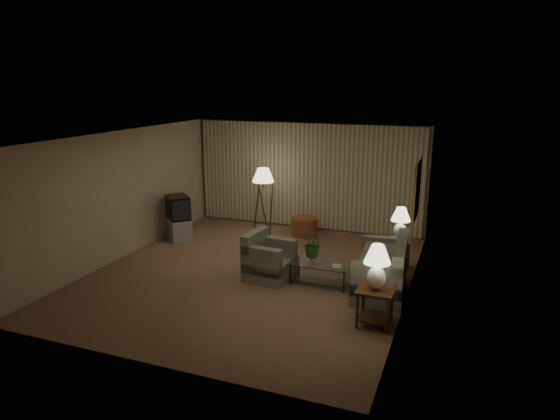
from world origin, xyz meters
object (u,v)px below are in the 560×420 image
object	(u,v)px
crt_tv	(178,207)
armchair	(270,261)
side_table_near	(375,300)
side_table_far	(399,249)
vase	(313,258)
sofa	(381,270)
table_lamp_near	(377,263)
coffee_table	(321,270)
floor_lamp	(263,200)
ottoman	(305,226)
tv_cabinet	(179,229)
table_lamp_far	(401,221)

from	to	relation	value
crt_tv	armchair	bearing A→B (deg)	17.08
side_table_near	side_table_far	world-z (taller)	same
side_table_far	crt_tv	size ratio (longest dim) A/B	0.76
side_table_near	vase	world-z (taller)	side_table_near
side_table_near	sofa	bearing A→B (deg)	96.34
sofa	vase	size ratio (longest dim) A/B	12.96
sofa	armchair	bearing A→B (deg)	-89.13
armchair	table_lamp_near	bearing A→B (deg)	-112.64
sofa	vase	xyz separation A→B (m)	(-1.25, -0.10, 0.10)
sofa	coffee_table	world-z (taller)	sofa
floor_lamp	ottoman	size ratio (longest dim) A/B	2.53
floor_lamp	ottoman	xyz separation A→B (m)	(0.99, 0.25, -0.65)
floor_lamp	table_lamp_near	bearing A→B (deg)	-47.57
crt_tv	floor_lamp	xyz separation A→B (m)	(1.74, 1.11, 0.09)
sofa	ottoman	xyz separation A→B (m)	(-2.32, 2.69, -0.17)
armchair	side_table_near	xyz separation A→B (m)	(2.23, -1.16, 0.06)
armchair	ottoman	world-z (taller)	armchair
table_lamp_near	floor_lamp	world-z (taller)	floor_lamp
coffee_table	tv_cabinet	distance (m)	4.21
armchair	tv_cabinet	xyz separation A→B (m)	(-2.97, 1.52, -0.11)
tv_cabinet	crt_tv	bearing A→B (deg)	0.00
sofa	side_table_far	xyz separation A→B (m)	(0.15, 1.25, 0.01)
side_table_far	coffee_table	distance (m)	1.84
side_table_near	table_lamp_near	xyz separation A→B (m)	(-0.00, 0.00, 0.61)
coffee_table	ottoman	distance (m)	3.05
sofa	side_table_near	size ratio (longest dim) A/B	3.09
table_lamp_far	ottoman	xyz separation A→B (m)	(-2.47, 1.44, -0.78)
table_lamp_near	armchair	bearing A→B (deg)	152.53
coffee_table	floor_lamp	bearing A→B (deg)	131.14
sofa	table_lamp_far	distance (m)	1.40
tv_cabinet	ottoman	distance (m)	3.05
crt_tv	ottoman	distance (m)	3.10
crt_tv	side_table_near	bearing A→B (deg)	16.92
side_table_near	crt_tv	world-z (taller)	crt_tv
coffee_table	ottoman	bearing A→B (deg)	113.78
side_table_near	table_lamp_near	distance (m)	0.61
table_lamp_near	tv_cabinet	xyz separation A→B (m)	(-5.20, 2.68, -0.77)
coffee_table	floor_lamp	distance (m)	3.42
crt_tv	floor_lamp	distance (m)	2.06
crt_tv	vase	bearing A→B (deg)	23.59
armchair	table_lamp_near	xyz separation A→B (m)	(2.23, -1.16, 0.66)
table_lamp_near	crt_tv	world-z (taller)	table_lamp_near
table_lamp_near	ottoman	size ratio (longest dim) A/B	1.09
armchair	crt_tv	world-z (taller)	crt_tv
side_table_far	floor_lamp	world-z (taller)	floor_lamp
table_lamp_near	vase	xyz separation A→B (m)	(-1.40, 1.25, -0.53)
table_lamp_far	coffee_table	size ratio (longest dim) A/B	0.58
ottoman	vase	world-z (taller)	vase
side_table_near	vase	size ratio (longest dim) A/B	4.20
side_table_far	floor_lamp	size ratio (longest dim) A/B	0.36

